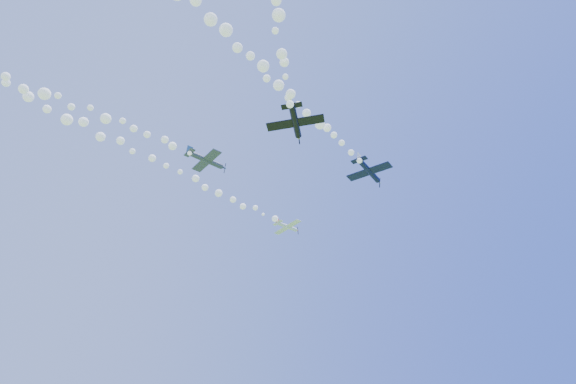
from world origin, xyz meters
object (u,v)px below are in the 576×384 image
plane_grey (206,160)px  plane_navy (369,171)px  plane_black (295,122)px  plane_white (287,227)px

plane_grey → plane_navy: bearing=-17.0°
plane_grey → plane_black: plane_grey is taller
plane_white → plane_black: (-19.96, -35.05, -11.07)m
plane_navy → plane_black: 30.72m
plane_navy → plane_grey: 27.46m
plane_white → plane_grey: 27.16m
plane_black → plane_grey: bearing=47.7°
plane_navy → plane_black: size_ratio=1.41×
plane_white → plane_grey: bearing=-160.4°
plane_navy → plane_grey: bearing=146.8°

